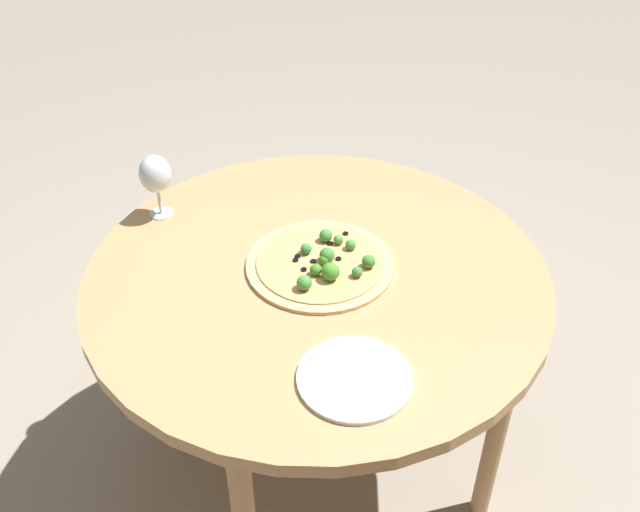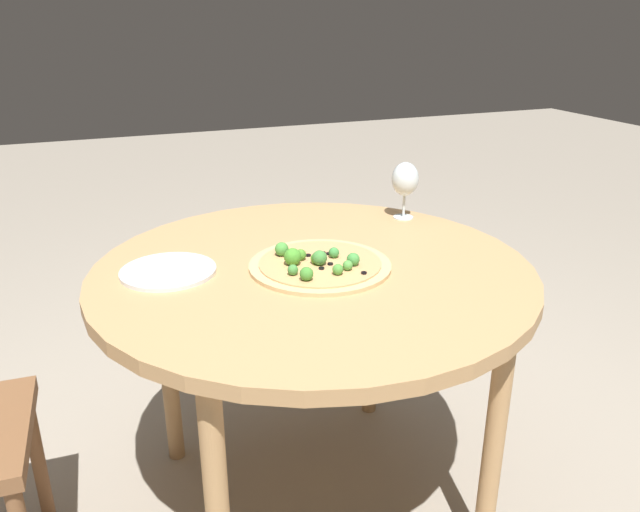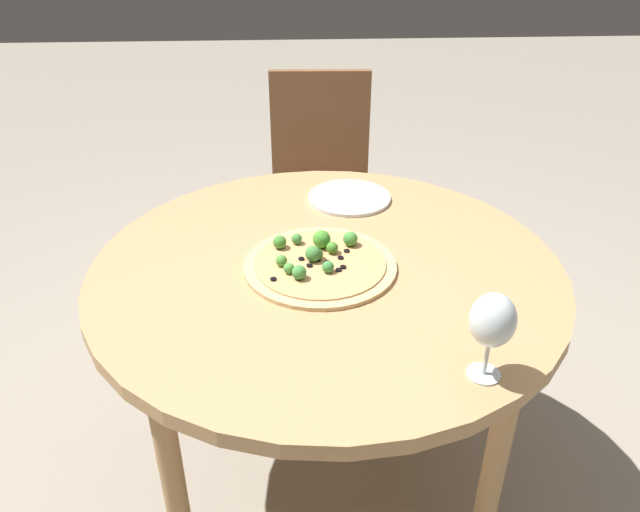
% 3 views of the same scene
% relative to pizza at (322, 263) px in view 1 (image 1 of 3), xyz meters
% --- Properties ---
extents(ground_plane, '(12.00, 12.00, 0.00)m').
position_rel_pizza_xyz_m(ground_plane, '(0.01, -0.02, -0.75)').
color(ground_plane, gray).
extents(dining_table, '(1.10, 1.10, 0.74)m').
position_rel_pizza_xyz_m(dining_table, '(0.01, -0.02, -0.08)').
color(dining_table, tan).
rests_on(dining_table, ground_plane).
extents(pizza, '(0.35, 0.35, 0.06)m').
position_rel_pizza_xyz_m(pizza, '(0.00, 0.00, 0.00)').
color(pizza, tan).
rests_on(pizza, dining_table).
extents(wine_glass, '(0.08, 0.08, 0.17)m').
position_rel_pizza_xyz_m(wine_glass, '(-0.39, -0.28, 0.11)').
color(wine_glass, silver).
rests_on(wine_glass, dining_table).
extents(plate_near, '(0.23, 0.23, 0.01)m').
position_rel_pizza_xyz_m(plate_near, '(0.35, -0.10, -0.01)').
color(plate_near, silver).
rests_on(plate_near, dining_table).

